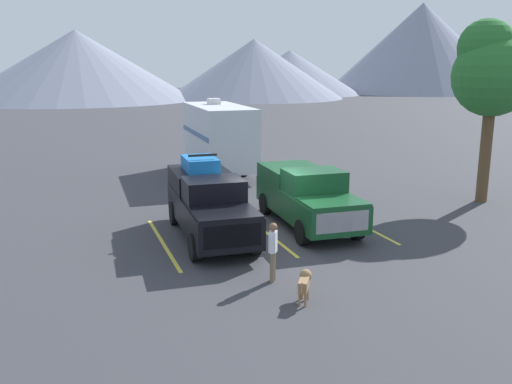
{
  "coord_description": "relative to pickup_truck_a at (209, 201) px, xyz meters",
  "views": [
    {
      "loc": [
        -6.43,
        -16.25,
        5.63
      ],
      "look_at": [
        0.0,
        1.65,
        1.2
      ],
      "focal_mm": 38.56,
      "sensor_mm": 36.0,
      "label": 1
    }
  ],
  "objects": [
    {
      "name": "mountain_ridge",
      "position": [
        7.82,
        77.91,
        5.75
      ],
      "size": [
        165.51,
        43.22,
        17.89
      ],
      "color": "gray",
      "rests_on": "ground"
    },
    {
      "name": "lot_stripe_c",
      "position": [
        5.49,
        -0.27,
        -1.19
      ],
      "size": [
        0.12,
        5.5,
        0.01
      ],
      "primitive_type": "cube",
      "color": "gold",
      "rests_on": "ground"
    },
    {
      "name": "camper_trailer_a",
      "position": [
        3.27,
        10.16,
        0.84
      ],
      "size": [
        2.72,
        7.75,
        3.88
      ],
      "color": "silver",
      "rests_on": "ground"
    },
    {
      "name": "tree_a",
      "position": [
        11.98,
        0.83,
        4.19
      ],
      "size": [
        3.22,
        3.22,
        7.42
      ],
      "color": "brown",
      "rests_on": "ground"
    },
    {
      "name": "ground_plane",
      "position": [
        1.94,
        -0.92,
        -1.2
      ],
      "size": [
        240.0,
        240.0,
        0.0
      ],
      "primitive_type": "plane",
      "color": "#38383D"
    },
    {
      "name": "lot_stripe_b",
      "position": [
        1.94,
        -0.27,
        -1.19
      ],
      "size": [
        0.12,
        5.5,
        0.01
      ],
      "primitive_type": "cube",
      "color": "gold",
      "rests_on": "ground"
    },
    {
      "name": "pickup_truck_a",
      "position": [
        0.0,
        0.0,
        0.0
      ],
      "size": [
        2.32,
        5.92,
        2.66
      ],
      "color": "black",
      "rests_on": "ground"
    },
    {
      "name": "person_a",
      "position": [
        0.56,
        -4.42,
        -0.27
      ],
      "size": [
        0.29,
        0.31,
        1.61
      ],
      "color": "#726047",
      "rests_on": "ground"
    },
    {
      "name": "dog",
      "position": [
        0.83,
        -5.83,
        -0.7
      ],
      "size": [
        0.57,
        0.78,
        0.73
      ],
      "color": "olive",
      "rests_on": "ground"
    },
    {
      "name": "pickup_truck_b",
      "position": [
        3.62,
        0.12,
        -0.1
      ],
      "size": [
        2.41,
        5.76,
        2.11
      ],
      "color": "#144723",
      "rests_on": "ground"
    },
    {
      "name": "lot_stripe_a",
      "position": [
        -1.61,
        -0.27,
        -1.19
      ],
      "size": [
        0.12,
        5.5,
        0.01
      ],
      "primitive_type": "cube",
      "color": "gold",
      "rests_on": "ground"
    }
  ]
}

